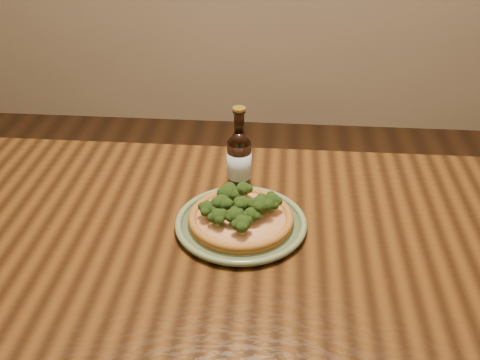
# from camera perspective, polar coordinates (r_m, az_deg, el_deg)

# --- Properties ---
(table) EXTENTS (1.60, 0.90, 0.75)m
(table) POSITION_cam_1_polar(r_m,az_deg,el_deg) (1.20, -3.29, -10.87)
(table) COLOR #43260E
(table) RESTS_ON ground
(plate) EXTENTS (0.28, 0.28, 0.02)m
(plate) POSITION_cam_1_polar(r_m,az_deg,el_deg) (1.19, 0.09, -4.45)
(plate) COLOR #5E704D
(plate) RESTS_ON table
(pizza) EXTENTS (0.22, 0.22, 0.07)m
(pizza) POSITION_cam_1_polar(r_m,az_deg,el_deg) (1.18, 0.05, -3.66)
(pizza) COLOR #945D21
(pizza) RESTS_ON plate
(beer_bottle) EXTENTS (0.06, 0.06, 0.21)m
(beer_bottle) POSITION_cam_1_polar(r_m,az_deg,el_deg) (1.29, -0.08, 2.11)
(beer_bottle) COLOR black
(beer_bottle) RESTS_ON table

